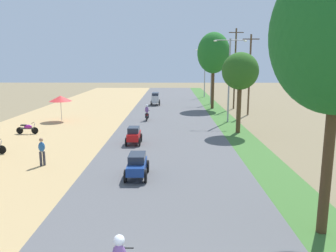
{
  "coord_description": "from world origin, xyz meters",
  "views": [
    {
      "loc": [
        0.23,
        -5.98,
        5.89
      ],
      "look_at": [
        0.03,
        16.42,
        1.59
      ],
      "focal_mm": 35.91,
      "sensor_mm": 36.0,
      "label": 1
    }
  ],
  "objects_px": {
    "utility_pole_near": "(235,68)",
    "car_hatchback_red": "(134,135)",
    "parked_motorbike_fifth": "(27,128)",
    "streetlamp_far": "(205,69)",
    "car_sedan_blue": "(137,164)",
    "median_tree_second": "(240,72)",
    "car_van_silver": "(155,98)",
    "streetlamp_near": "(229,75)",
    "vendor_umbrella": "(60,99)",
    "median_tree_third": "(214,53)",
    "pedestrian_on_shoulder": "(42,150)",
    "streetlamp_mid": "(211,73)",
    "motorbike_ahead_third": "(147,113)",
    "utility_pole_far": "(250,74)"
  },
  "relations": [
    {
      "from": "utility_pole_near",
      "to": "car_hatchback_red",
      "type": "bearing_deg",
      "value": -119.25
    },
    {
      "from": "median_tree_third",
      "to": "parked_motorbike_fifth",
      "type": "bearing_deg",
      "value": -137.81
    },
    {
      "from": "median_tree_second",
      "to": "car_van_silver",
      "type": "bearing_deg",
      "value": 113.24
    },
    {
      "from": "vendor_umbrella",
      "to": "median_tree_third",
      "type": "xyz_separation_m",
      "value": [
        16.14,
        9.28,
        4.6
      ]
    },
    {
      "from": "car_van_silver",
      "to": "utility_pole_near",
      "type": "bearing_deg",
      "value": -16.66
    },
    {
      "from": "median_tree_second",
      "to": "car_van_silver",
      "type": "relative_size",
      "value": 2.73
    },
    {
      "from": "streetlamp_near",
      "to": "streetlamp_far",
      "type": "xyz_separation_m",
      "value": [
        -0.0,
        23.62,
        -0.0
      ]
    },
    {
      "from": "car_sedan_blue",
      "to": "car_hatchback_red",
      "type": "bearing_deg",
      "value": 97.56
    },
    {
      "from": "car_hatchback_red",
      "to": "parked_motorbike_fifth",
      "type": "bearing_deg",
      "value": 159.67
    },
    {
      "from": "median_tree_third",
      "to": "utility_pole_near",
      "type": "distance_m",
      "value": 3.27
    },
    {
      "from": "pedestrian_on_shoulder",
      "to": "motorbike_ahead_third",
      "type": "bearing_deg",
      "value": 71.67
    },
    {
      "from": "streetlamp_far",
      "to": "car_hatchback_red",
      "type": "distance_m",
      "value": 33.91
    },
    {
      "from": "streetlamp_mid",
      "to": "car_hatchback_red",
      "type": "relative_size",
      "value": 3.68
    },
    {
      "from": "car_sedan_blue",
      "to": "car_van_silver",
      "type": "relative_size",
      "value": 0.94
    },
    {
      "from": "streetlamp_far",
      "to": "car_sedan_blue",
      "type": "relative_size",
      "value": 3.52
    },
    {
      "from": "car_sedan_blue",
      "to": "parked_motorbike_fifth",
      "type": "bearing_deg",
      "value": 133.91
    },
    {
      "from": "median_tree_third",
      "to": "motorbike_ahead_third",
      "type": "height_order",
      "value": "median_tree_third"
    },
    {
      "from": "streetlamp_near",
      "to": "streetlamp_mid",
      "type": "relative_size",
      "value": 1.08
    },
    {
      "from": "parked_motorbike_fifth",
      "to": "car_van_silver",
      "type": "distance_m",
      "value": 20.97
    },
    {
      "from": "vendor_umbrella",
      "to": "streetlamp_mid",
      "type": "distance_m",
      "value": 21.65
    },
    {
      "from": "streetlamp_mid",
      "to": "car_hatchback_red",
      "type": "height_order",
      "value": "streetlamp_mid"
    },
    {
      "from": "median_tree_second",
      "to": "streetlamp_far",
      "type": "bearing_deg",
      "value": 90.05
    },
    {
      "from": "median_tree_third",
      "to": "car_van_silver",
      "type": "xyz_separation_m",
      "value": [
        -7.34,
        3.22,
        -5.89
      ]
    },
    {
      "from": "utility_pole_far",
      "to": "utility_pole_near",
      "type": "bearing_deg",
      "value": 97.24
    },
    {
      "from": "vendor_umbrella",
      "to": "median_tree_third",
      "type": "distance_m",
      "value": 19.18
    },
    {
      "from": "vendor_umbrella",
      "to": "car_sedan_blue",
      "type": "distance_m",
      "value": 18.98
    },
    {
      "from": "median_tree_third",
      "to": "streetlamp_far",
      "type": "xyz_separation_m",
      "value": [
        0.34,
        13.9,
        -2.27
      ]
    },
    {
      "from": "streetlamp_near",
      "to": "car_van_silver",
      "type": "relative_size",
      "value": 3.31
    },
    {
      "from": "parked_motorbike_fifth",
      "to": "streetlamp_near",
      "type": "xyz_separation_m",
      "value": [
        17.32,
        5.67,
        4.09
      ]
    },
    {
      "from": "streetlamp_mid",
      "to": "car_hatchback_red",
      "type": "xyz_separation_m",
      "value": [
        -8.23,
        -23.36,
        -3.59
      ]
    },
    {
      "from": "vendor_umbrella",
      "to": "car_van_silver",
      "type": "xyz_separation_m",
      "value": [
        8.81,
        12.5,
        -1.28
      ]
    },
    {
      "from": "median_tree_third",
      "to": "utility_pole_near",
      "type": "height_order",
      "value": "utility_pole_near"
    },
    {
      "from": "median_tree_second",
      "to": "car_hatchback_red",
      "type": "relative_size",
      "value": 3.29
    },
    {
      "from": "car_sedan_blue",
      "to": "car_hatchback_red",
      "type": "height_order",
      "value": "car_hatchback_red"
    },
    {
      "from": "parked_motorbike_fifth",
      "to": "car_hatchback_red",
      "type": "height_order",
      "value": "car_hatchback_red"
    },
    {
      "from": "vendor_umbrella",
      "to": "car_hatchback_red",
      "type": "distance_m",
      "value": 12.67
    },
    {
      "from": "utility_pole_near",
      "to": "car_hatchback_red",
      "type": "distance_m",
      "value": 22.18
    },
    {
      "from": "median_tree_second",
      "to": "car_van_silver",
      "type": "height_order",
      "value": "median_tree_second"
    },
    {
      "from": "parked_motorbike_fifth",
      "to": "car_sedan_blue",
      "type": "xyz_separation_m",
      "value": [
        10.03,
        -10.41,
        0.19
      ]
    },
    {
      "from": "car_hatchback_red",
      "to": "streetlamp_far",
      "type": "bearing_deg",
      "value": 75.85
    },
    {
      "from": "pedestrian_on_shoulder",
      "to": "streetlamp_mid",
      "type": "height_order",
      "value": "streetlamp_mid"
    },
    {
      "from": "streetlamp_mid",
      "to": "median_tree_second",
      "type": "bearing_deg",
      "value": -89.92
    },
    {
      "from": "median_tree_second",
      "to": "median_tree_third",
      "type": "xyz_separation_m",
      "value": [
        -0.37,
        14.72,
        1.83
      ]
    },
    {
      "from": "utility_pole_near",
      "to": "streetlamp_near",
      "type": "bearing_deg",
      "value": -103.55
    },
    {
      "from": "median_tree_third",
      "to": "car_sedan_blue",
      "type": "distance_m",
      "value": 27.43
    },
    {
      "from": "utility_pole_far",
      "to": "pedestrian_on_shoulder",
      "type": "bearing_deg",
      "value": -130.01
    },
    {
      "from": "pedestrian_on_shoulder",
      "to": "median_tree_third",
      "type": "bearing_deg",
      "value": 62.33
    },
    {
      "from": "median_tree_third",
      "to": "motorbike_ahead_third",
      "type": "xyz_separation_m",
      "value": [
        -7.63,
        -9.09,
        -6.06
      ]
    },
    {
      "from": "median_tree_third",
      "to": "streetlamp_far",
      "type": "distance_m",
      "value": 14.09
    },
    {
      "from": "utility_pole_near",
      "to": "car_hatchback_red",
      "type": "height_order",
      "value": "utility_pole_near"
    }
  ]
}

